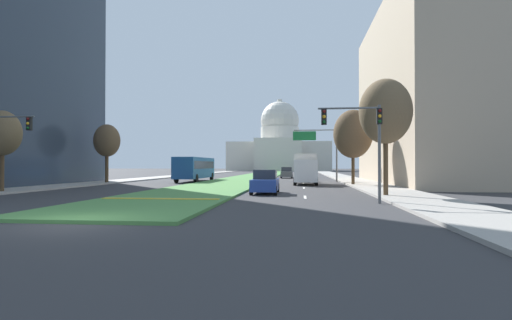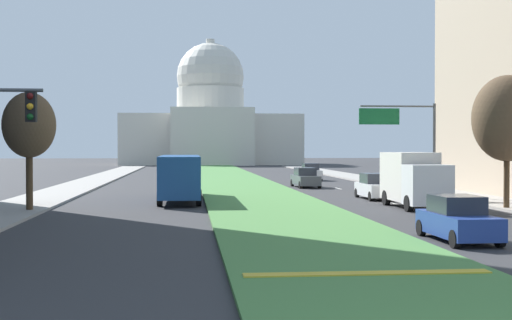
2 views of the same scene
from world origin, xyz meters
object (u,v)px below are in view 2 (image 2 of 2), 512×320
at_px(capitol_building, 211,122).
at_px(sedan_lead_stopped, 458,220).
at_px(city_bus, 180,174).
at_px(street_tree_left_mid, 29,126).
at_px(street_tree_right_mid, 507,119).
at_px(sedan_distant, 305,178).
at_px(sedan_far_horizon, 311,172).
at_px(box_truck_delivery, 414,179).
at_px(sedan_midblock, 375,187).
at_px(overhead_guide_sign, 406,131).

bearing_deg(capitol_building, sedan_lead_stopped, -87.53).
bearing_deg(city_bus, street_tree_left_mid, -138.76).
height_order(capitol_building, street_tree_left_mid, capitol_building).
relative_size(street_tree_right_mid, sedan_lead_stopped, 1.73).
height_order(sedan_distant, city_bus, city_bus).
bearing_deg(sedan_far_horizon, box_truck_delivery, -90.01).
relative_size(street_tree_right_mid, sedan_distant, 1.63).
bearing_deg(sedan_lead_stopped, capitol_building, 92.47).
bearing_deg(street_tree_right_mid, street_tree_left_mid, 177.17).
bearing_deg(street_tree_right_mid, sedan_far_horizon, 97.38).
xyz_separation_m(sedan_lead_stopped, sedan_far_horizon, (2.99, 47.96, 0.05)).
relative_size(sedan_distant, city_bus, 0.42).
height_order(sedan_midblock, sedan_far_horizon, sedan_far_horizon).
xyz_separation_m(box_truck_delivery, city_bus, (-13.48, 6.29, 0.09)).
height_order(overhead_guide_sign, sedan_lead_stopped, overhead_guide_sign).
height_order(street_tree_left_mid, street_tree_right_mid, street_tree_right_mid).
height_order(street_tree_left_mid, sedan_distant, street_tree_left_mid).
xyz_separation_m(sedan_midblock, sedan_far_horizon, (0.39, 26.95, 0.03)).
bearing_deg(capitol_building, box_truck_delivery, -85.62).
distance_m(sedan_lead_stopped, sedan_far_horizon, 48.05).
height_order(street_tree_right_mid, sedan_lead_stopped, street_tree_right_mid).
relative_size(street_tree_left_mid, city_bus, 0.59).
height_order(overhead_guide_sign, sedan_far_horizon, overhead_guide_sign).
bearing_deg(street_tree_left_mid, capitol_building, 83.03).
relative_size(street_tree_left_mid, street_tree_right_mid, 0.86).
relative_size(capitol_building, sedan_far_horizon, 8.81).
bearing_deg(box_truck_delivery, sedan_distant, 97.33).
bearing_deg(sedan_far_horizon, sedan_lead_stopped, -93.57).
height_order(capitol_building, street_tree_right_mid, capitol_building).
bearing_deg(sedan_far_horizon, city_bus, -116.06).
height_order(sedan_midblock, box_truck_delivery, box_truck_delivery).
relative_size(street_tree_left_mid, sedan_lead_stopped, 1.49).
height_order(overhead_guide_sign, sedan_distant, overhead_guide_sign).
distance_m(sedan_midblock, sedan_far_horizon, 26.96).
xyz_separation_m(capitol_building, sedan_lead_stopped, (5.25, -121.49, -8.09)).
bearing_deg(street_tree_right_mid, city_bus, 155.47).
xyz_separation_m(capitol_building, sedan_midblock, (7.85, -100.49, -8.07)).
distance_m(street_tree_left_mid, sedan_far_horizon, 40.85).
bearing_deg(street_tree_left_mid, overhead_guide_sign, 18.75).
xyz_separation_m(street_tree_left_mid, city_bus, (7.97, 6.98, -2.88)).
xyz_separation_m(street_tree_left_mid, street_tree_right_mid, (26.09, -1.29, 0.44)).
xyz_separation_m(street_tree_left_mid, sedan_distant, (18.72, 21.87, -3.85)).
bearing_deg(sedan_far_horizon, overhead_guide_sign, -86.00).
bearing_deg(street_tree_left_mid, sedan_midblock, 19.84).
relative_size(overhead_guide_sign, sedan_lead_stopped, 1.50).
bearing_deg(overhead_guide_sign, sedan_lead_stopped, -102.83).
xyz_separation_m(sedan_distant, box_truck_delivery, (2.72, -21.18, 0.87)).
distance_m(sedan_distant, box_truck_delivery, 21.37).
distance_m(capitol_building, sedan_lead_stopped, 121.88).
bearing_deg(overhead_guide_sign, box_truck_delivery, -104.50).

